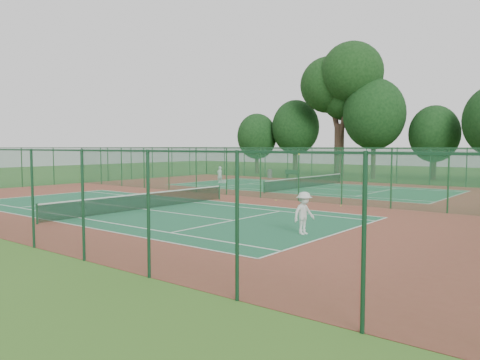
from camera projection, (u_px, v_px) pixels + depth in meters
name	position (u px, v px, depth m)	size (l,w,h in m)	color
ground	(243.00, 196.00, 33.52)	(120.00, 120.00, 0.00)	#31591C
red_pad	(243.00, 196.00, 33.52)	(40.00, 36.00, 0.01)	maroon
court_near	(146.00, 209.00, 26.48)	(23.77, 10.97, 0.01)	#1D5C3F
court_far	(307.00, 188.00, 40.57)	(23.77, 10.97, 0.01)	#216A43
fence_north	(352.00, 164.00, 47.49)	(40.00, 0.09, 3.50)	#174728
fence_west	(82.00, 165.00, 45.76)	(0.09, 36.00, 3.50)	#1A4E31
fence_divider	(243.00, 172.00, 33.40)	(40.00, 0.09, 3.50)	#17462F
tennis_net_near	(145.00, 200.00, 26.44)	(0.10, 12.90, 0.97)	#163D25
tennis_net_far	(307.00, 181.00, 40.53)	(0.10, 12.90, 0.97)	#12331C
player_near	(304.00, 213.00, 18.90)	(1.12, 0.64, 1.73)	silver
player_far	(220.00, 175.00, 45.45)	(0.59, 0.39, 1.62)	silver
trash_bin	(270.00, 174.00, 52.67)	(0.55, 0.55, 0.99)	slate
bench	(292.00, 174.00, 51.39)	(1.67, 0.59, 1.01)	#13381D
kit_bag	(223.00, 182.00, 45.60)	(0.74, 0.28, 0.28)	silver
stray_ball_a	(276.00, 200.00, 30.83)	(0.08, 0.08, 0.08)	yellow
stray_ball_b	(341.00, 206.00, 27.87)	(0.08, 0.08, 0.08)	#BAD431
stray_ball_c	(236.00, 197.00, 32.72)	(0.07, 0.07, 0.07)	yellow
big_tree	(342.00, 83.00, 53.61)	(9.96, 7.29, 15.30)	#35251D
evergreen_row	(380.00, 178.00, 52.20)	(39.00, 5.00, 12.00)	black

